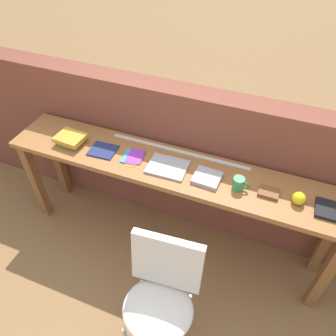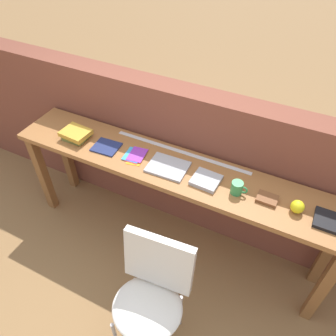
# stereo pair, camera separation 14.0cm
# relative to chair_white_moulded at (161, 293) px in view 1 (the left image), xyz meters

# --- Properties ---
(ground_plane) EXTENTS (40.00, 40.00, 0.00)m
(ground_plane) POSITION_rel_chair_white_moulded_xyz_m (-0.23, 0.44, -0.53)
(ground_plane) COLOR olive
(brick_wall_back) EXTENTS (6.00, 0.20, 1.30)m
(brick_wall_back) POSITION_rel_chair_white_moulded_xyz_m (-0.23, 1.08, 0.12)
(brick_wall_back) COLOR brown
(brick_wall_back) RESTS_ON ground
(sideboard) EXTENTS (2.50, 0.44, 0.88)m
(sideboard) POSITION_rel_chair_white_moulded_xyz_m (-0.23, 0.74, 0.21)
(sideboard) COLOR #996033
(sideboard) RESTS_ON ground
(chair_white_moulded) EXTENTS (0.48, 0.49, 0.89)m
(chair_white_moulded) POSITION_rel_chair_white_moulded_xyz_m (0.00, 0.00, 0.00)
(chair_white_moulded) COLOR silver
(chair_white_moulded) RESTS_ON ground
(book_stack_leftmost) EXTENTS (0.22, 0.18, 0.07)m
(book_stack_leftmost) POSITION_rel_chair_white_moulded_xyz_m (-1.02, 0.69, 0.39)
(book_stack_leftmost) COLOR olive
(book_stack_leftmost) RESTS_ON sideboard
(magazine_cycling) EXTENTS (0.20, 0.18, 0.01)m
(magazine_cycling) POSITION_rel_chair_white_moulded_xyz_m (-0.75, 0.70, 0.36)
(magazine_cycling) COLOR navy
(magazine_cycling) RESTS_ON sideboard
(pamphlet_pile_colourful) EXTENTS (0.17, 0.20, 0.01)m
(pamphlet_pile_colourful) POSITION_rel_chair_white_moulded_xyz_m (-0.50, 0.71, 0.36)
(pamphlet_pile_colourful) COLOR orange
(pamphlet_pile_colourful) RESTS_ON sideboard
(book_open_centre) EXTENTS (0.28, 0.22, 0.02)m
(book_open_centre) POSITION_rel_chair_white_moulded_xyz_m (-0.24, 0.71, 0.36)
(book_open_centre) COLOR #9E9EA3
(book_open_centre) RESTS_ON sideboard
(book_grey_hardcover) EXTENTS (0.19, 0.18, 0.03)m
(book_grey_hardcover) POSITION_rel_chair_white_moulded_xyz_m (0.05, 0.70, 0.37)
(book_grey_hardcover) COLOR #9E9EA3
(book_grey_hardcover) RESTS_ON sideboard
(mug) EXTENTS (0.11, 0.08, 0.09)m
(mug) POSITION_rel_chair_white_moulded_xyz_m (0.27, 0.69, 0.40)
(mug) COLOR #338C4C
(mug) RESTS_ON sideboard
(leather_journal_brown) EXTENTS (0.13, 0.10, 0.02)m
(leather_journal_brown) POSITION_rel_chair_white_moulded_xyz_m (0.46, 0.72, 0.37)
(leather_journal_brown) COLOR brown
(leather_journal_brown) RESTS_ON sideboard
(sports_ball_small) EXTENTS (0.08, 0.08, 0.08)m
(sports_ball_small) POSITION_rel_chair_white_moulded_xyz_m (0.64, 0.71, 0.40)
(sports_ball_small) COLOR yellow
(sports_ball_small) RESTS_ON sideboard
(book_repair_rightmost) EXTENTS (0.19, 0.16, 0.02)m
(book_repair_rightmost) POSITION_rel_chair_white_moulded_xyz_m (0.84, 0.71, 0.37)
(book_repair_rightmost) COLOR black
(book_repair_rightmost) RESTS_ON sideboard
(ruler_metal_back_edge) EXTENTS (1.08, 0.03, 0.00)m
(ruler_metal_back_edge) POSITION_rel_chair_white_moulded_xyz_m (-0.23, 0.91, 0.35)
(ruler_metal_back_edge) COLOR silver
(ruler_metal_back_edge) RESTS_ON sideboard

